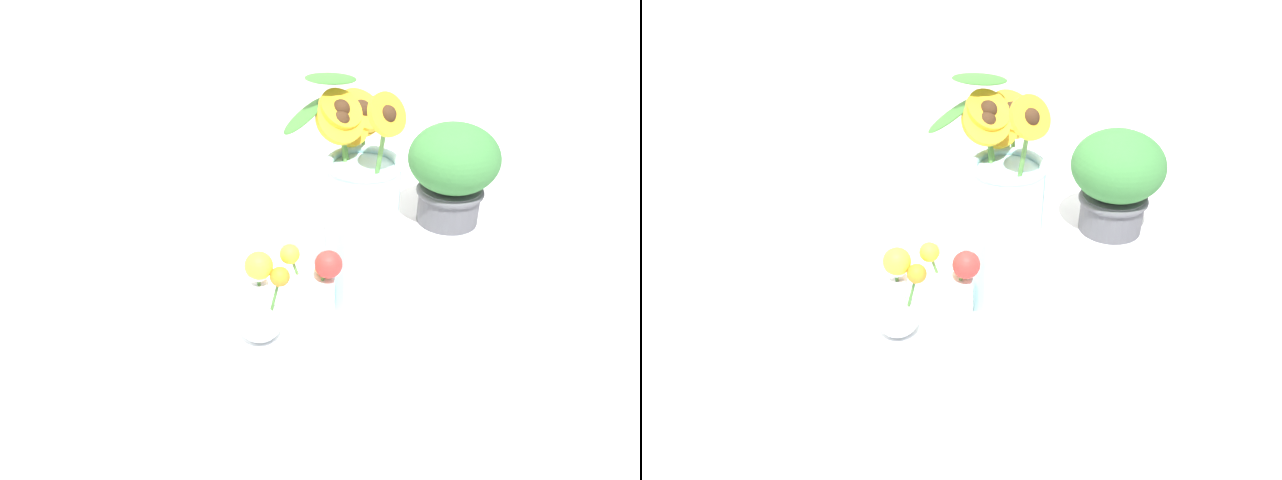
% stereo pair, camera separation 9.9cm
% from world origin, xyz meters
% --- Properties ---
extents(ground_plane, '(6.00, 6.00, 0.00)m').
position_xyz_m(ground_plane, '(0.00, 0.00, 0.00)').
color(ground_plane, silver).
extents(serving_tray, '(0.46, 0.46, 0.02)m').
position_xyz_m(serving_tray, '(-0.04, 0.10, 0.01)').
color(serving_tray, silver).
rests_on(serving_tray, ground_plane).
extents(mason_jar_sunflowers, '(0.22, 0.20, 0.39)m').
position_xyz_m(mason_jar_sunflowers, '(0.04, 0.09, 0.18)').
color(mason_jar_sunflowers, '#9ED1D6').
rests_on(mason_jar_sunflowers, serving_tray).
extents(vase_small_center, '(0.07, 0.09, 0.15)m').
position_xyz_m(vase_small_center, '(-0.07, 0.06, 0.09)').
color(vase_small_center, white).
rests_on(vase_small_center, serving_tray).
extents(vase_bulb_right, '(0.08, 0.07, 0.16)m').
position_xyz_m(vase_bulb_right, '(-0.15, 0.10, 0.09)').
color(vase_bulb_right, white).
rests_on(vase_bulb_right, serving_tray).
extents(potted_plant, '(0.19, 0.19, 0.22)m').
position_xyz_m(potted_plant, '(0.39, 0.20, 0.12)').
color(potted_plant, '#4C4C51').
rests_on(potted_plant, ground_plane).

